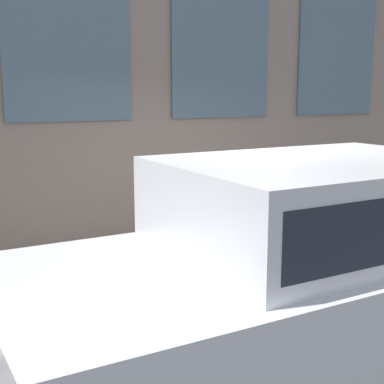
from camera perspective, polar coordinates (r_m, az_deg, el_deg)
The scene contains 5 objects.
ground_plane at distance 5.83m, azimuth 5.75°, elevation -12.55°, with size 80.00×80.00×0.00m, color #38383A.
sidewalk at distance 6.70m, azimuth 0.05°, elevation -8.71°, with size 2.29×60.00×0.14m.
fire_hydrant at distance 6.12m, azimuth 4.61°, elevation -5.58°, with size 0.35×0.46×0.87m.
person at distance 6.05m, azimuth -4.65°, elevation -3.79°, with size 0.26×0.17×1.08m.
parked_car_silver_near at distance 4.51m, azimuth 13.62°, elevation -6.70°, with size 2.05×5.22×1.77m.
Camera 1 is at (-4.36, 3.12, 2.29)m, focal length 50.00 mm.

